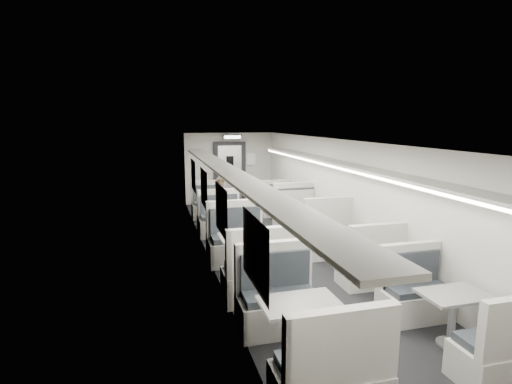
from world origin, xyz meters
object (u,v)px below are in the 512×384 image
booth_left_d (300,333)px  exit_sign (232,137)px  booth_left_b (226,229)px  booth_right_c (349,250)px  booth_left_a (213,211)px  booth_left_c (247,257)px  vestibule_door (230,173)px  booth_right_d (452,319)px  booth_right_a (284,209)px  booth_right_b (309,223)px  passenger (221,205)px

booth_left_d → exit_sign: 9.07m
booth_left_b → booth_right_c: 2.89m
booth_left_a → booth_right_c: (2.00, -3.98, 0.02)m
booth_left_d → exit_sign: size_ratio=3.58×
booth_left_c → vestibule_door: (1.00, 6.67, 0.63)m
booth_left_d → booth_right_c: 3.30m
booth_right_d → exit_sign: bearing=96.4°
booth_right_a → booth_left_b: bearing=-139.0°
booth_left_a → booth_right_b: 2.84m
vestibule_door → booth_right_c: bearing=-81.5°
booth_left_c → vestibule_door: size_ratio=1.10×
booth_left_d → booth_right_a: booth_left_d is taller
booth_left_a → booth_right_b: (2.00, -2.01, 0.05)m
booth_left_c → exit_sign: bearing=80.8°
booth_left_b → vestibule_door: bearing=77.7°
booth_left_a → vestibule_door: vestibule_door is taller
passenger → booth_left_c: bearing=-73.2°
booth_right_c → vestibule_door: size_ratio=1.01×
booth_right_c → vestibule_door: (-1.00, 6.68, 0.66)m
booth_left_c → booth_right_c: size_ratio=1.09×
booth_left_a → booth_left_c: bearing=-90.0°
booth_left_c → booth_right_a: 4.31m
booth_left_a → booth_right_a: booth_left_a is taller
booth_right_c → exit_sign: (-1.00, 6.19, 1.90)m
booth_left_a → vestibule_door: (1.00, 2.69, 0.68)m
booth_left_c → booth_left_d: (0.00, -2.63, -0.02)m
vestibule_door → exit_sign: (0.00, -0.49, 1.24)m
booth_left_d → booth_right_c: bearing=52.7°
booth_left_a → passenger: bearing=-84.0°
booth_right_b → passenger: size_ratio=1.62×
booth_right_b → booth_right_d: (0.00, -4.71, -0.05)m
booth_right_c → booth_right_d: booth_right_c is taller
passenger → booth_right_b: bearing=-13.8°
booth_left_b → exit_sign: (1.00, 4.11, 1.90)m
booth_left_b → booth_right_a: (2.00, 1.74, -0.03)m
booth_right_c → booth_left_a: bearing=116.7°
booth_right_c → booth_right_a: bearing=90.0°
booth_left_b → booth_right_a: booth_left_b is taller
booth_right_b → vestibule_door: 4.85m
booth_right_c → vestibule_door: 6.78m
booth_right_c → booth_right_d: size_ratio=1.07×
booth_right_b → vestibule_door: bearing=102.0°
booth_left_a → exit_sign: bearing=65.6°
booth_right_b → booth_left_a: bearing=134.8°
booth_right_b → exit_sign: (-1.00, 4.22, 1.87)m
vestibule_door → passenger: bearing=-104.7°
booth_left_c → exit_sign: (1.00, 6.19, 1.87)m
booth_left_a → passenger: passenger is taller
exit_sign → booth_left_a: bearing=-114.4°
booth_left_d → booth_right_c: (2.00, 2.63, -0.02)m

